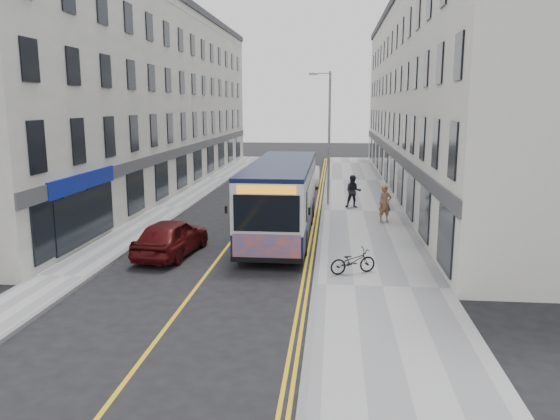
% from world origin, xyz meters
% --- Properties ---
extents(ground, '(140.00, 140.00, 0.00)m').
position_xyz_m(ground, '(0.00, 0.00, 0.00)').
color(ground, black).
rests_on(ground, ground).
extents(pavement_east, '(4.50, 64.00, 0.12)m').
position_xyz_m(pavement_east, '(6.25, 12.00, 0.06)').
color(pavement_east, '#9A9A9C').
rests_on(pavement_east, ground).
extents(pavement_west, '(2.00, 64.00, 0.12)m').
position_xyz_m(pavement_west, '(-5.00, 12.00, 0.06)').
color(pavement_west, '#9A9A9C').
rests_on(pavement_west, ground).
extents(kerb_east, '(0.18, 64.00, 0.13)m').
position_xyz_m(kerb_east, '(4.00, 12.00, 0.07)').
color(kerb_east, slate).
rests_on(kerb_east, ground).
extents(kerb_west, '(0.18, 64.00, 0.13)m').
position_xyz_m(kerb_west, '(-4.00, 12.00, 0.07)').
color(kerb_west, slate).
rests_on(kerb_west, ground).
extents(road_centre_line, '(0.12, 64.00, 0.01)m').
position_xyz_m(road_centre_line, '(0.00, 12.00, 0.00)').
color(road_centre_line, gold).
rests_on(road_centre_line, ground).
extents(road_dbl_yellow_inner, '(0.10, 64.00, 0.01)m').
position_xyz_m(road_dbl_yellow_inner, '(3.55, 12.00, 0.00)').
color(road_dbl_yellow_inner, gold).
rests_on(road_dbl_yellow_inner, ground).
extents(road_dbl_yellow_outer, '(0.10, 64.00, 0.01)m').
position_xyz_m(road_dbl_yellow_outer, '(3.75, 12.00, 0.00)').
color(road_dbl_yellow_outer, gold).
rests_on(road_dbl_yellow_outer, ground).
extents(terrace_east, '(6.00, 46.00, 13.00)m').
position_xyz_m(terrace_east, '(11.50, 21.00, 6.50)').
color(terrace_east, silver).
rests_on(terrace_east, ground).
extents(terrace_west, '(6.00, 46.00, 13.00)m').
position_xyz_m(terrace_west, '(-9.00, 21.00, 6.50)').
color(terrace_west, silver).
rests_on(terrace_west, ground).
extents(streetlamp, '(1.32, 0.18, 8.00)m').
position_xyz_m(streetlamp, '(4.17, 14.00, 4.38)').
color(streetlamp, '#96999F').
rests_on(streetlamp, ground).
extents(city_bus, '(2.78, 11.91, 3.46)m').
position_xyz_m(city_bus, '(2.15, 6.29, 1.89)').
color(city_bus, black).
rests_on(city_bus, ground).
extents(bicycle, '(1.83, 1.23, 0.91)m').
position_xyz_m(bicycle, '(5.30, 0.09, 0.57)').
color(bicycle, black).
rests_on(bicycle, pavement_east).
extents(pedestrian_near, '(0.80, 0.65, 1.89)m').
position_xyz_m(pedestrian_near, '(7.22, 9.15, 1.06)').
color(pedestrian_near, '#8A5D3E').
rests_on(pedestrian_near, pavement_east).
extents(pedestrian_far, '(0.94, 0.73, 1.92)m').
position_xyz_m(pedestrian_far, '(5.73, 12.96, 1.08)').
color(pedestrian_far, black).
rests_on(pedestrian_far, pavement_east).
extents(car_white, '(1.53, 4.35, 1.43)m').
position_xyz_m(car_white, '(2.69, 22.56, 0.71)').
color(car_white, white).
rests_on(car_white, ground).
extents(car_maroon, '(2.37, 4.76, 1.56)m').
position_xyz_m(car_maroon, '(-2.00, 2.21, 0.78)').
color(car_maroon, '#490C0D').
rests_on(car_maroon, ground).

